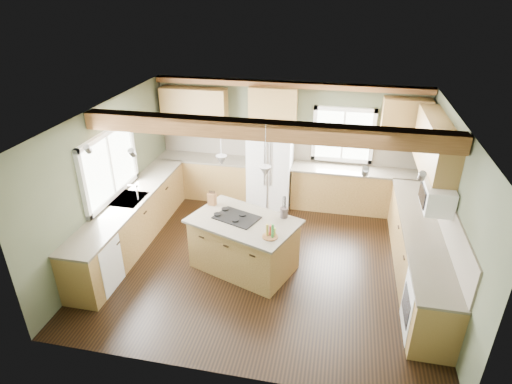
# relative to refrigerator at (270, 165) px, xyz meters

# --- Properties ---
(floor) EXTENTS (5.60, 5.60, 0.00)m
(floor) POSITION_rel_refrigerator_xyz_m (0.30, -2.12, -0.90)
(floor) COLOR black
(floor) RESTS_ON ground
(ceiling) EXTENTS (5.60, 5.60, 0.00)m
(ceiling) POSITION_rel_refrigerator_xyz_m (0.30, -2.12, 1.70)
(ceiling) COLOR silver
(ceiling) RESTS_ON wall_back
(wall_back) EXTENTS (5.60, 0.00, 5.60)m
(wall_back) POSITION_rel_refrigerator_xyz_m (0.30, 0.38, 0.40)
(wall_back) COLOR #414934
(wall_back) RESTS_ON ground
(wall_left) EXTENTS (0.00, 5.00, 5.00)m
(wall_left) POSITION_rel_refrigerator_xyz_m (-2.50, -2.12, 0.40)
(wall_left) COLOR #414934
(wall_left) RESTS_ON ground
(wall_right) EXTENTS (0.00, 5.00, 5.00)m
(wall_right) POSITION_rel_refrigerator_xyz_m (3.10, -2.12, 0.40)
(wall_right) COLOR #414934
(wall_right) RESTS_ON ground
(ceiling_beam) EXTENTS (5.55, 0.26, 0.26)m
(ceiling_beam) POSITION_rel_refrigerator_xyz_m (0.30, -2.39, 1.57)
(ceiling_beam) COLOR #502F16
(ceiling_beam) RESTS_ON ceiling
(soffit_trim) EXTENTS (5.55, 0.20, 0.10)m
(soffit_trim) POSITION_rel_refrigerator_xyz_m (0.30, 0.28, 1.64)
(soffit_trim) COLOR #502F16
(soffit_trim) RESTS_ON ceiling
(backsplash_back) EXTENTS (5.58, 0.03, 0.58)m
(backsplash_back) POSITION_rel_refrigerator_xyz_m (0.30, 0.36, 0.31)
(backsplash_back) COLOR brown
(backsplash_back) RESTS_ON wall_back
(backsplash_right) EXTENTS (0.03, 3.70, 0.58)m
(backsplash_right) POSITION_rel_refrigerator_xyz_m (3.08, -2.07, 0.31)
(backsplash_right) COLOR brown
(backsplash_right) RESTS_ON wall_right
(base_cab_back_left) EXTENTS (2.02, 0.60, 0.88)m
(base_cab_back_left) POSITION_rel_refrigerator_xyz_m (-1.49, 0.08, -0.46)
(base_cab_back_left) COLOR brown
(base_cab_back_left) RESTS_ON floor
(counter_back_left) EXTENTS (2.06, 0.64, 0.04)m
(counter_back_left) POSITION_rel_refrigerator_xyz_m (-1.49, 0.08, 0.00)
(counter_back_left) COLOR #433E31
(counter_back_left) RESTS_ON base_cab_back_left
(base_cab_back_right) EXTENTS (2.62, 0.60, 0.88)m
(base_cab_back_right) POSITION_rel_refrigerator_xyz_m (1.79, 0.08, -0.46)
(base_cab_back_right) COLOR brown
(base_cab_back_right) RESTS_ON floor
(counter_back_right) EXTENTS (2.66, 0.64, 0.04)m
(counter_back_right) POSITION_rel_refrigerator_xyz_m (1.79, 0.08, 0.00)
(counter_back_right) COLOR #433E31
(counter_back_right) RESTS_ON base_cab_back_right
(base_cab_left) EXTENTS (0.60, 3.70, 0.88)m
(base_cab_left) POSITION_rel_refrigerator_xyz_m (-2.20, -2.07, -0.46)
(base_cab_left) COLOR brown
(base_cab_left) RESTS_ON floor
(counter_left) EXTENTS (0.64, 3.74, 0.04)m
(counter_left) POSITION_rel_refrigerator_xyz_m (-2.20, -2.07, 0.00)
(counter_left) COLOR #433E31
(counter_left) RESTS_ON base_cab_left
(base_cab_right) EXTENTS (0.60, 3.70, 0.88)m
(base_cab_right) POSITION_rel_refrigerator_xyz_m (2.80, -2.07, -0.46)
(base_cab_right) COLOR brown
(base_cab_right) RESTS_ON floor
(counter_right) EXTENTS (0.64, 3.74, 0.04)m
(counter_right) POSITION_rel_refrigerator_xyz_m (2.80, -2.07, 0.00)
(counter_right) COLOR #433E31
(counter_right) RESTS_ON base_cab_right
(upper_cab_back_left) EXTENTS (1.40, 0.35, 0.90)m
(upper_cab_back_left) POSITION_rel_refrigerator_xyz_m (-1.69, 0.21, 1.05)
(upper_cab_back_left) COLOR brown
(upper_cab_back_left) RESTS_ON wall_back
(upper_cab_over_fridge) EXTENTS (0.96, 0.35, 0.70)m
(upper_cab_over_fridge) POSITION_rel_refrigerator_xyz_m (-0.00, 0.21, 1.25)
(upper_cab_over_fridge) COLOR brown
(upper_cab_over_fridge) RESTS_ON wall_back
(upper_cab_right) EXTENTS (0.35, 2.20, 0.90)m
(upper_cab_right) POSITION_rel_refrigerator_xyz_m (2.92, -1.22, 1.05)
(upper_cab_right) COLOR brown
(upper_cab_right) RESTS_ON wall_right
(upper_cab_back_corner) EXTENTS (0.90, 0.35, 0.90)m
(upper_cab_back_corner) POSITION_rel_refrigerator_xyz_m (2.60, 0.21, 1.05)
(upper_cab_back_corner) COLOR brown
(upper_cab_back_corner) RESTS_ON wall_back
(window_left) EXTENTS (0.04, 1.60, 1.05)m
(window_left) POSITION_rel_refrigerator_xyz_m (-2.48, -2.07, 0.65)
(window_left) COLOR white
(window_left) RESTS_ON wall_left
(window_back) EXTENTS (1.10, 0.04, 1.00)m
(window_back) POSITION_rel_refrigerator_xyz_m (1.45, 0.36, 0.65)
(window_back) COLOR white
(window_back) RESTS_ON wall_back
(sink) EXTENTS (0.50, 0.65, 0.03)m
(sink) POSITION_rel_refrigerator_xyz_m (-2.20, -2.07, 0.01)
(sink) COLOR #262628
(sink) RESTS_ON counter_left
(faucet) EXTENTS (0.02, 0.02, 0.28)m
(faucet) POSITION_rel_refrigerator_xyz_m (-2.02, -2.07, 0.15)
(faucet) COLOR #B2B2B7
(faucet) RESTS_ON sink
(dishwasher) EXTENTS (0.60, 0.60, 0.84)m
(dishwasher) POSITION_rel_refrigerator_xyz_m (-2.19, -3.37, -0.47)
(dishwasher) COLOR white
(dishwasher) RESTS_ON floor
(oven) EXTENTS (0.60, 0.72, 0.84)m
(oven) POSITION_rel_refrigerator_xyz_m (2.79, -3.37, -0.47)
(oven) COLOR white
(oven) RESTS_ON floor
(microwave) EXTENTS (0.40, 0.70, 0.38)m
(microwave) POSITION_rel_refrigerator_xyz_m (2.88, -2.17, 0.65)
(microwave) COLOR white
(microwave) RESTS_ON wall_right
(pendant_left) EXTENTS (0.18, 0.18, 0.16)m
(pendant_left) POSITION_rel_refrigerator_xyz_m (-0.40, -2.25, 0.98)
(pendant_left) COLOR #B2B2B7
(pendant_left) RESTS_ON ceiling
(pendant_right) EXTENTS (0.18, 0.18, 0.16)m
(pendant_right) POSITION_rel_refrigerator_xyz_m (0.35, -2.53, 0.98)
(pendant_right) COLOR #B2B2B7
(pendant_right) RESTS_ON ceiling
(refrigerator) EXTENTS (0.90, 0.74, 1.80)m
(refrigerator) POSITION_rel_refrigerator_xyz_m (0.00, 0.00, 0.00)
(refrigerator) COLOR silver
(refrigerator) RESTS_ON floor
(island) EXTENTS (1.84, 1.48, 0.88)m
(island) POSITION_rel_refrigerator_xyz_m (-0.02, -2.39, -0.46)
(island) COLOR brown
(island) RESTS_ON floor
(island_top) EXTENTS (1.98, 1.62, 0.04)m
(island_top) POSITION_rel_refrigerator_xyz_m (-0.02, -2.39, 0.00)
(island_top) COLOR #433E31
(island_top) RESTS_ON island
(cooktop) EXTENTS (0.81, 0.68, 0.02)m
(cooktop) POSITION_rel_refrigerator_xyz_m (-0.15, -2.35, 0.03)
(cooktop) COLOR black
(cooktop) RESTS_ON island_top
(knife_block) EXTENTS (0.15, 0.12, 0.22)m
(knife_block) POSITION_rel_refrigerator_xyz_m (-0.68, -1.98, 0.13)
(knife_block) COLOR brown
(knife_block) RESTS_ON island_top
(utensil_crock) EXTENTS (0.16, 0.16, 0.17)m
(utensil_crock) POSITION_rel_refrigerator_xyz_m (0.60, -2.16, 0.11)
(utensil_crock) COLOR #463C38
(utensil_crock) RESTS_ON island_top
(bottle_tray) EXTENTS (0.26, 0.26, 0.22)m
(bottle_tray) POSITION_rel_refrigerator_xyz_m (0.49, -2.80, 0.13)
(bottle_tray) COLOR brown
(bottle_tray) RESTS_ON island_top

